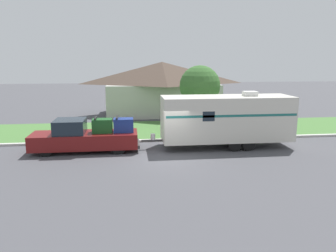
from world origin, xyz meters
name	(u,v)px	position (x,y,z in m)	size (l,w,h in m)	color
ground_plane	(168,157)	(0.00, 0.00, 0.00)	(120.00, 120.00, 0.00)	#47474C
curb_strip	(161,140)	(0.00, 3.75, 0.07)	(80.00, 0.30, 0.14)	beige
lawn_strip	(157,130)	(0.00, 7.40, 0.01)	(80.00, 7.00, 0.03)	#477538
house_across_street	(162,87)	(1.21, 14.95, 2.66)	(11.51, 6.58, 5.12)	#B2B2A8
pickup_truck	(85,137)	(-4.69, 1.88, 0.89)	(6.26, 2.02, 2.04)	black
travel_trailer	(227,118)	(3.84, 1.88, 1.81)	(9.21, 2.47, 3.43)	black
mailbox	(170,123)	(0.74, 4.86, 0.97)	(0.48, 0.20, 1.26)	brown
tree_in_yard	(200,86)	(3.19, 6.72, 3.40)	(3.04, 3.04, 4.93)	brown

